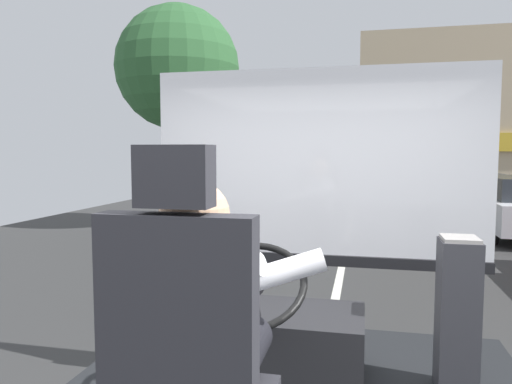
{
  "coord_description": "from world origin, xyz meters",
  "views": [
    {
      "loc": [
        0.35,
        -2.0,
        1.96
      ],
      "look_at": [
        -0.28,
        0.79,
        1.72
      ],
      "focal_mm": 33.74,
      "sensor_mm": 36.0,
      "label": 1
    }
  ],
  "objects_px": {
    "bus_driver": "(202,320)",
    "parked_car_silver": "(472,192)",
    "parked_car_blue": "(457,182)",
    "steering_console": "(268,340)",
    "fare_box": "(457,315)"
  },
  "relations": [
    {
      "from": "steering_console",
      "to": "parked_car_silver",
      "type": "height_order",
      "value": "steering_console"
    },
    {
      "from": "steering_console",
      "to": "fare_box",
      "type": "xyz_separation_m",
      "value": [
        1.05,
        0.08,
        0.21
      ]
    },
    {
      "from": "bus_driver",
      "to": "steering_console",
      "type": "xyz_separation_m",
      "value": [
        0.0,
        1.16,
        -0.53
      ]
    },
    {
      "from": "parked_car_blue",
      "to": "fare_box",
      "type": "bearing_deg",
      "value": -100.01
    },
    {
      "from": "bus_driver",
      "to": "parked_car_blue",
      "type": "relative_size",
      "value": 0.19
    },
    {
      "from": "fare_box",
      "to": "parked_car_silver",
      "type": "distance_m",
      "value": 14.1
    },
    {
      "from": "bus_driver",
      "to": "parked_car_blue",
      "type": "height_order",
      "value": "bus_driver"
    },
    {
      "from": "bus_driver",
      "to": "fare_box",
      "type": "height_order",
      "value": "bus_driver"
    },
    {
      "from": "steering_console",
      "to": "parked_car_blue",
      "type": "distance_m",
      "value": 18.82
    },
    {
      "from": "steering_console",
      "to": "fare_box",
      "type": "bearing_deg",
      "value": 4.12
    },
    {
      "from": "bus_driver",
      "to": "parked_car_silver",
      "type": "bearing_deg",
      "value": 75.39
    },
    {
      "from": "bus_driver",
      "to": "parked_car_silver",
      "type": "relative_size",
      "value": 0.2
    },
    {
      "from": "bus_driver",
      "to": "steering_console",
      "type": "bearing_deg",
      "value": 90.0
    },
    {
      "from": "bus_driver",
      "to": "fare_box",
      "type": "relative_size",
      "value": 0.95
    },
    {
      "from": "steering_console",
      "to": "parked_car_silver",
      "type": "bearing_deg",
      "value": 74.23
    }
  ]
}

